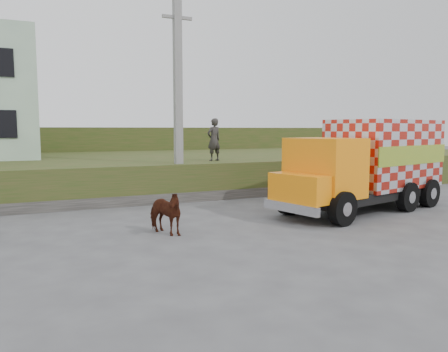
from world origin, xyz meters
name	(u,v)px	position (x,y,z in m)	size (l,w,h in m)	color
ground	(254,220)	(0.00, 0.00, 0.00)	(120.00, 120.00, 0.00)	#474749
embankment	(165,170)	(0.00, 10.00, 0.75)	(40.00, 12.00, 1.50)	#2B4617
embankment_far	(120,147)	(0.00, 22.00, 1.50)	(40.00, 12.00, 3.00)	#2B4617
retaining_strip	(158,199)	(-2.00, 4.20, 0.20)	(16.00, 0.50, 0.40)	#595651
utility_pole	(178,99)	(-1.00, 4.60, 4.08)	(1.20, 0.30, 8.00)	gray
cargo_truck	(369,164)	(4.53, -0.10, 1.65)	(7.53, 3.93, 3.21)	black
cow	(164,212)	(-3.20, -0.70, 0.61)	(0.66, 1.44, 1.22)	black
pedestrian	(214,140)	(0.93, 5.52, 2.43)	(0.68, 0.44, 1.85)	#322F2C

